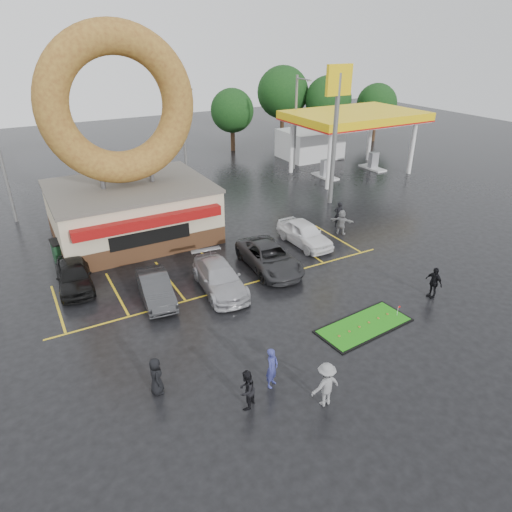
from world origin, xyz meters
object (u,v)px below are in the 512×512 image
car_black (74,275)px  streetlight_mid (184,135)px  shell_sign (337,110)px  car_grey (269,257)px  putting_green (364,326)px  car_dgrey (156,288)px  car_silver (219,278)px  dumpster (69,250)px  car_white (304,233)px  gas_station (334,130)px  person_cameraman (434,282)px  donut_shop (127,173)px  person_blue (272,368)px  streetlight_left (1,158)px  streetlight_right (296,121)px

car_black → streetlight_mid: bearing=52.5°
shell_sign → car_black: bearing=-168.4°
car_grey → car_black: bearing=166.8°
car_black → putting_green: 15.69m
streetlight_mid → car_black: size_ratio=2.01×
car_dgrey → car_silver: 3.44m
dumpster → car_white: bearing=-24.2°
gas_station → car_silver: 27.31m
person_cameraman → putting_green: 5.05m
putting_green → gas_station: bearing=55.7°
donut_shop → car_grey: size_ratio=2.50×
streetlight_mid → dumpster: size_ratio=5.00×
car_black → putting_green: bearing=-38.5°
car_dgrey → person_cameraman: size_ratio=2.43×
car_white → car_black: bearing=173.4°
person_cameraman → dumpster: 21.41m
car_black → person_blue: (5.53, -11.96, 0.12)m
streetlight_left → person_blue: bearing=-72.2°
car_black → putting_green: size_ratio=0.90×
car_silver → car_white: size_ratio=1.10×
streetlight_mid → car_silver: 18.43m
streetlight_left → putting_green: streetlight_left is taller
streetlight_mid → dumpster: 15.45m
shell_sign → streetlight_mid: bearing=135.3°
person_blue → dumpster: (-5.24, 15.71, -0.23)m
gas_station → shell_sign: size_ratio=1.29×
car_silver → person_blue: bearing=-93.8°
shell_sign → person_blue: (-15.26, -16.24, -6.49)m
donut_shop → streetlight_left: 9.87m
car_dgrey → dumpster: size_ratio=2.36×
dumpster → car_black: bearing=-98.2°
car_silver → car_grey: car_grey is taller
car_black → streetlight_right: bearing=35.1°
car_white → person_blue: size_ratio=2.61×
person_cameraman → dumpster: bearing=-132.4°
person_cameraman → car_dgrey: bearing=-119.3°
streetlight_mid → gas_station: bearing=0.1°
donut_shop → person_cameraman: 19.76m
putting_green → donut_shop: bearing=112.9°
streetlight_mid → person_cameraman: size_ratio=5.14×
car_dgrey → putting_green: car_dgrey is taller
donut_shop → shell_sign: 16.29m
donut_shop → streetlight_left: bearing=135.2°
streetlight_left → car_silver: (9.09, -16.30, -4.05)m
gas_station → streetlight_right: bearing=166.3°
streetlight_mid → car_grey: (-1.30, -16.52, -4.03)m
streetlight_left → car_dgrey: 17.13m
car_black → dumpster: size_ratio=2.48×
shell_sign → person_blue: 23.22m
gas_station → person_blue: (-22.26, -25.18, -2.82)m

